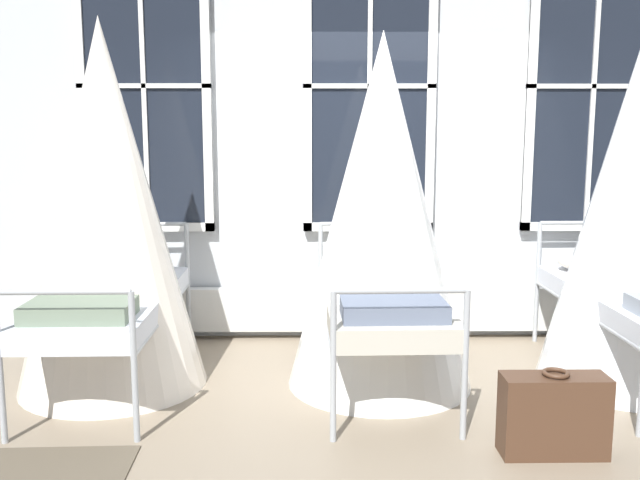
# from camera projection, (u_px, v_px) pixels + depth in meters

# --- Properties ---
(ground) EXTENTS (17.47, 17.47, 0.00)m
(ground) POSITION_uv_depth(u_px,v_px,m) (378.00, 378.00, 4.88)
(ground) COLOR gray
(back_wall_with_windows) EXTENTS (8.66, 0.10, 3.29)m
(back_wall_with_windows) POSITION_uv_depth(u_px,v_px,m) (368.00, 141.00, 5.71)
(back_wall_with_windows) COLOR silver
(back_wall_with_windows) RESTS_ON ground
(window_bank) EXTENTS (4.66, 0.10, 2.79)m
(window_bank) POSITION_uv_depth(u_px,v_px,m) (368.00, 199.00, 5.66)
(window_bank) COLOR black
(window_bank) RESTS_ON ground
(cot_first) EXTENTS (1.25, 1.87, 2.45)m
(cot_first) POSITION_uv_depth(u_px,v_px,m) (107.00, 213.00, 4.59)
(cot_first) COLOR #9EA3A8
(cot_first) RESTS_ON ground
(cot_second) EXTENTS (1.25, 1.88, 2.36)m
(cot_second) POSITION_uv_depth(u_px,v_px,m) (381.00, 218.00, 4.62)
(cot_second) COLOR #9EA3A8
(cot_second) RESTS_ON ground
(rug_first) EXTENTS (0.82, 0.58, 0.01)m
(rug_first) POSITION_uv_depth(u_px,v_px,m) (50.00, 472.00, 3.51)
(rug_first) COLOR brown
(rug_first) RESTS_ON ground
(suitcase_dark) EXTENTS (0.56, 0.22, 0.47)m
(suitcase_dark) POSITION_uv_depth(u_px,v_px,m) (554.00, 415.00, 3.69)
(suitcase_dark) COLOR #472D1E
(suitcase_dark) RESTS_ON ground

